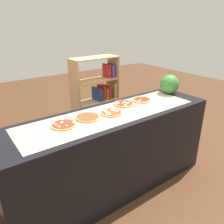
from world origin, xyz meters
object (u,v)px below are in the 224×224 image
at_px(pizza_mozzarella_2, 112,113).
at_px(watermelon, 170,84).
at_px(pizza_mozzarella_3, 124,104).
at_px(bookshelf, 101,103).
at_px(pizza_mushroom_0, 63,125).
at_px(pizza_mushroom_4, 142,100).
at_px(pizza_plain_1, 88,117).

bearing_deg(pizza_mozzarella_2, watermelon, 6.22).
bearing_deg(pizza_mozzarella_3, bookshelf, 72.48).
bearing_deg(watermelon, bookshelf, 115.90).
xyz_separation_m(pizza_mushroom_0, watermelon, (1.57, 0.08, 0.11)).
distance_m(pizza_mushroom_0, bookshelf, 1.56).
relative_size(pizza_mozzarella_2, pizza_mozzarella_3, 1.03).
relative_size(pizza_mozzarella_2, pizza_mushroom_4, 1.03).
xyz_separation_m(pizza_mushroom_0, bookshelf, (1.10, 1.05, -0.33)).
bearing_deg(pizza_mozzarella_2, pizza_mozzarella_3, 25.19).
height_order(pizza_plain_1, pizza_mushroom_4, pizza_mushroom_4).
bearing_deg(bookshelf, pizza_mozzarella_2, -117.77).
xyz_separation_m(pizza_mushroom_4, watermelon, (0.50, 0.01, 0.11)).
relative_size(pizza_mushroom_0, pizza_mushroom_4, 1.04).
bearing_deg(pizza_mozzarella_2, pizza_plain_1, 171.57).
xyz_separation_m(pizza_mozzarella_2, pizza_mozzarella_3, (0.27, 0.13, 0.00)).
bearing_deg(bookshelf, pizza_mushroom_4, -91.88).
bearing_deg(bookshelf, pizza_plain_1, -128.79).
xyz_separation_m(pizza_mozzarella_2, pizza_mushroom_4, (0.54, 0.11, 0.00)).
relative_size(pizza_plain_1, pizza_mushroom_4, 1.06).
height_order(pizza_plain_1, pizza_mozzarella_3, pizza_mozzarella_3).
bearing_deg(watermelon, pizza_mozzarella_2, -173.78).
bearing_deg(pizza_mushroom_0, pizza_mushroom_4, 4.19).
distance_m(pizza_mushroom_4, bookshelf, 1.03).
height_order(pizza_mushroom_0, watermelon, watermelon).
bearing_deg(pizza_plain_1, pizza_mozzarella_3, 9.14).
xyz_separation_m(pizza_plain_1, bookshelf, (0.83, 1.04, -0.33)).
xyz_separation_m(pizza_mozzarella_3, pizza_mushroom_4, (0.27, -0.02, 0.00)).
relative_size(pizza_mozzarella_3, bookshelf, 0.17).
distance_m(pizza_plain_1, pizza_mushroom_4, 0.80).
distance_m(pizza_mozzarella_2, watermelon, 1.05).
height_order(pizza_plain_1, bookshelf, bookshelf).
bearing_deg(pizza_mozzarella_2, bookshelf, 62.23).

